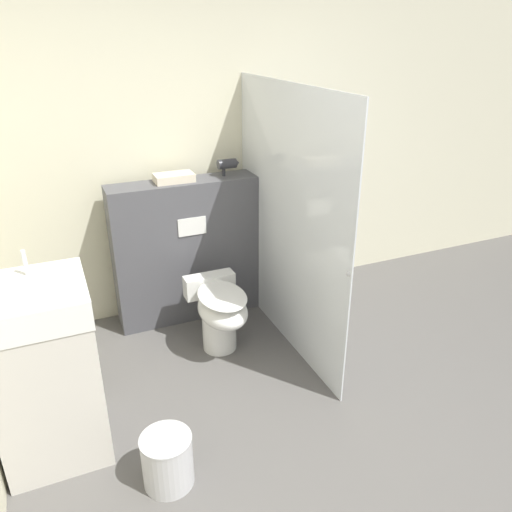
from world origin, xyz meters
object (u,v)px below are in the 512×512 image
object	(u,v)px
toilet	(220,312)
sink_vanity	(46,372)
hair_drier	(228,164)
waste_bin	(167,460)

from	to	relation	value
toilet	sink_vanity	size ratio (longest dim) A/B	0.51
hair_drier	sink_vanity	bearing A→B (deg)	-142.60
waste_bin	hair_drier	bearing A→B (deg)	59.19
sink_vanity	hair_drier	distance (m)	2.01
toilet	waste_bin	world-z (taller)	toilet
toilet	hair_drier	xyz separation A→B (m)	(0.31, 0.61, 0.92)
toilet	sink_vanity	distance (m)	1.31
sink_vanity	hair_drier	xyz separation A→B (m)	(1.49, 1.14, 0.73)
toilet	hair_drier	bearing A→B (deg)	62.71
sink_vanity	waste_bin	distance (m)	0.81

